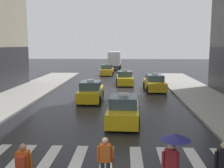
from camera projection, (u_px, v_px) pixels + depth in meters
crosswalk_markings at (92, 159)px, 10.87m from camera, size 11.30×2.80×0.01m
taxi_lead at (124, 110)px, 16.00m from camera, size 2.07×4.60×1.80m
taxi_second at (91, 92)px, 22.23m from camera, size 1.93×4.54×1.80m
taxi_third at (154, 83)px, 27.17m from camera, size 2.10×4.62×1.80m
taxi_fourth at (125, 78)px, 31.06m from camera, size 2.08×4.61×1.80m
taxi_fifth at (107, 70)px, 40.94m from camera, size 1.97×4.56×1.80m
box_truck at (115, 59)px, 50.62m from camera, size 2.34×7.56×3.35m
pedestrian_with_umbrella at (173, 147)px, 8.22m from camera, size 0.96×0.96×1.94m
pedestrian_with_backpack at (23, 165)px, 8.17m from camera, size 0.55×0.43×1.65m
pedestrian_with_handbag at (106, 158)px, 8.75m from camera, size 0.60×0.24×1.65m
pedestrian_plain_coat at (223, 164)px, 8.32m from camera, size 0.55×0.24×1.65m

